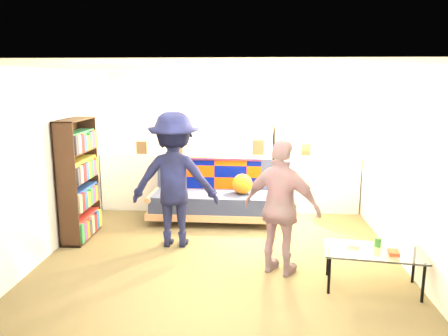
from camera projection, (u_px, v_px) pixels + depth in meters
The scene contains 10 objects.
ground at pixel (222, 250), 5.88m from camera, with size 5.00×5.00×0.00m, color brown.
room_shell at pixel (224, 123), 6.01m from camera, with size 4.60×5.05×2.45m.
half_wall_ledge at pixel (229, 183), 7.55m from camera, with size 4.45×0.15×1.00m, color silver.
ledge_decor at pixel (215, 145), 7.40m from camera, with size 2.97×0.02×0.45m.
futon_sofa at pixel (214, 195), 7.13m from camera, with size 2.05×1.04×0.87m.
bookshelf at pixel (78, 183), 6.22m from camera, with size 0.29×0.86×1.72m.
coffee_table at pixel (374, 253), 4.74m from camera, with size 1.12×0.72×0.54m.
floor_lamp at pixel (274, 148), 7.25m from camera, with size 0.36×0.29×1.61m.
person_left at pixel (175, 180), 5.92m from camera, with size 1.19×0.68×1.84m, color black.
person_right at pixel (282, 208), 5.04m from camera, with size 0.93×0.39×1.60m, color #C17D8D.
Camera 1 is at (0.35, -5.54, 2.25)m, focal length 35.00 mm.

